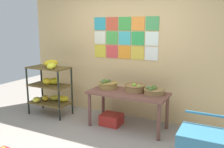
{
  "coord_description": "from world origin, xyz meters",
  "views": [
    {
      "loc": [
        1.87,
        -2.66,
        1.8
      ],
      "look_at": [
        0.11,
        0.78,
        1.04
      ],
      "focal_mm": 38.76,
      "sensor_mm": 36.0,
      "label": 1
    }
  ],
  "objects_px": {
    "fruit_basket_back_right": "(154,91)",
    "produce_crate_under_table": "(111,119)",
    "display_table": "(128,97)",
    "banana_shelf_unit": "(50,85)",
    "fruit_basket_back_left": "(108,84)",
    "fruit_basket_centre": "(135,87)"
  },
  "relations": [
    {
      "from": "fruit_basket_back_left",
      "to": "fruit_basket_back_right",
      "type": "xyz_separation_m",
      "value": [
        0.9,
        0.01,
        -0.01
      ]
    },
    {
      "from": "fruit_basket_centre",
      "to": "produce_crate_under_table",
      "type": "xyz_separation_m",
      "value": [
        -0.4,
        -0.14,
        -0.63
      ]
    },
    {
      "from": "fruit_basket_back_left",
      "to": "fruit_basket_back_right",
      "type": "bearing_deg",
      "value": 0.7
    },
    {
      "from": "display_table",
      "to": "produce_crate_under_table",
      "type": "distance_m",
      "value": 0.57
    },
    {
      "from": "banana_shelf_unit",
      "to": "fruit_basket_centre",
      "type": "bearing_deg",
      "value": 6.84
    },
    {
      "from": "display_table",
      "to": "fruit_basket_centre",
      "type": "height_order",
      "value": "fruit_basket_centre"
    },
    {
      "from": "fruit_basket_centre",
      "to": "produce_crate_under_table",
      "type": "bearing_deg",
      "value": -160.84
    },
    {
      "from": "display_table",
      "to": "fruit_basket_centre",
      "type": "relative_size",
      "value": 3.65
    },
    {
      "from": "fruit_basket_back_left",
      "to": "fruit_basket_back_right",
      "type": "height_order",
      "value": "fruit_basket_back_left"
    },
    {
      "from": "banana_shelf_unit",
      "to": "fruit_basket_centre",
      "type": "height_order",
      "value": "banana_shelf_unit"
    },
    {
      "from": "banana_shelf_unit",
      "to": "produce_crate_under_table",
      "type": "relative_size",
      "value": 3.08
    },
    {
      "from": "display_table",
      "to": "fruit_basket_centre",
      "type": "distance_m",
      "value": 0.21
    },
    {
      "from": "display_table",
      "to": "fruit_basket_back_right",
      "type": "height_order",
      "value": "fruit_basket_back_right"
    },
    {
      "from": "fruit_basket_back_left",
      "to": "produce_crate_under_table",
      "type": "distance_m",
      "value": 0.65
    },
    {
      "from": "fruit_basket_back_right",
      "to": "produce_crate_under_table",
      "type": "height_order",
      "value": "fruit_basket_back_right"
    },
    {
      "from": "fruit_basket_back_right",
      "to": "fruit_basket_centre",
      "type": "relative_size",
      "value": 0.95
    },
    {
      "from": "fruit_basket_centre",
      "to": "fruit_basket_back_right",
      "type": "bearing_deg",
      "value": -1.85
    },
    {
      "from": "fruit_basket_back_right",
      "to": "produce_crate_under_table",
      "type": "distance_m",
      "value": 0.99
    },
    {
      "from": "fruit_basket_back_left",
      "to": "produce_crate_under_table",
      "type": "xyz_separation_m",
      "value": [
        0.14,
        -0.12,
        -0.63
      ]
    },
    {
      "from": "banana_shelf_unit",
      "to": "fruit_basket_back_left",
      "type": "relative_size",
      "value": 3.17
    },
    {
      "from": "display_table",
      "to": "fruit_basket_back_right",
      "type": "distance_m",
      "value": 0.48
    },
    {
      "from": "banana_shelf_unit",
      "to": "display_table",
      "type": "relative_size",
      "value": 0.81
    }
  ]
}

